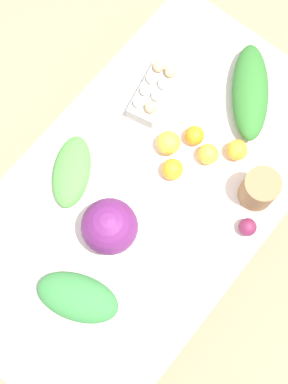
{
  "coord_description": "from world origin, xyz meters",
  "views": [
    {
      "loc": [
        -0.37,
        -0.3,
        2.42
      ],
      "look_at": [
        0.0,
        0.0,
        0.74
      ],
      "focal_mm": 50.0,
      "sensor_mm": 36.0,
      "label": 1
    }
  ],
  "objects": [
    {
      "name": "greens_bunch_kale",
      "position": [
        -0.1,
        0.23,
        0.75
      ],
      "size": [
        0.28,
        0.24,
        0.06
      ],
      "primitive_type": "ellipsoid",
      "rotation": [
        0.0,
        0.0,
        0.56
      ],
      "color": "#4C933D",
      "rests_on": "dining_table"
    },
    {
      "name": "ground_plane",
      "position": [
        0.0,
        0.0,
        0.0
      ],
      "size": [
        8.0,
        8.0,
        0.0
      ],
      "primitive_type": "plane",
      "color": "#937A5B"
    },
    {
      "name": "orange_0",
      "position": [
        0.18,
        0.04,
        0.76
      ],
      "size": [
        0.08,
        0.08,
        0.08
      ],
      "primitive_type": "sphere",
      "color": "#F9A833",
      "rests_on": "dining_table"
    },
    {
      "name": "paper_bag",
      "position": [
        0.23,
        -0.29,
        0.78
      ],
      "size": [
        0.12,
        0.12,
        0.13
      ],
      "primitive_type": "cylinder",
      "color": "olive",
      "rests_on": "dining_table"
    },
    {
      "name": "egg_carton",
      "position": [
        0.3,
        0.2,
        0.76
      ],
      "size": [
        0.25,
        0.14,
        0.09
      ],
      "rotation": [
        0.0,
        0.0,
        0.21
      ],
      "color": "#A8A8A3",
      "rests_on": "dining_table"
    },
    {
      "name": "orange_2",
      "position": [
        0.23,
        -0.08,
        0.75
      ],
      "size": [
        0.07,
        0.07,
        0.07
      ],
      "primitive_type": "sphere",
      "color": "#F9A833",
      "rests_on": "dining_table"
    },
    {
      "name": "orange_4",
      "position": [
        0.3,
        -0.15,
        0.75
      ],
      "size": [
        0.07,
        0.07,
        0.07
      ],
      "primitive_type": "sphere",
      "color": "orange",
      "rests_on": "dining_table"
    },
    {
      "name": "orange_1",
      "position": [
        0.26,
        -0.01,
        0.75
      ],
      "size": [
        0.07,
        0.07,
        0.07
      ],
      "primitive_type": "sphere",
      "color": "orange",
      "rests_on": "dining_table"
    },
    {
      "name": "greens_bunch_beet_tops",
      "position": [
        -0.39,
        -0.06,
        0.76
      ],
      "size": [
        0.23,
        0.3,
        0.08
      ],
      "primitive_type": "ellipsoid",
      "rotation": [
        0.0,
        0.0,
        5.08
      ],
      "color": "#337538",
      "rests_on": "dining_table"
    },
    {
      "name": "beet_root",
      "position": [
        0.12,
        -0.33,
        0.75
      ],
      "size": [
        0.06,
        0.06,
        0.06
      ],
      "primitive_type": "sphere",
      "color": "maroon",
      "rests_on": "dining_table"
    },
    {
      "name": "greens_bunch_dandelion",
      "position": [
        0.5,
        -0.06,
        0.76
      ],
      "size": [
        0.36,
        0.31,
        0.09
      ],
      "primitive_type": "ellipsoid",
      "rotation": [
        0.0,
        0.0,
        3.76
      ],
      "color": "#2D6B28",
      "rests_on": "dining_table"
    },
    {
      "name": "orange_3",
      "position": [
        0.12,
        -0.03,
        0.75
      ],
      "size": [
        0.07,
        0.07,
        0.07
      ],
      "primitive_type": "sphere",
      "color": "orange",
      "rests_on": "dining_table"
    },
    {
      "name": "cabbage_purple",
      "position": [
        -0.17,
        -0.0,
        0.81
      ],
      "size": [
        0.18,
        0.18,
        0.18
      ],
      "primitive_type": "sphere",
      "color": "#601E5B",
      "rests_on": "dining_table"
    },
    {
      "name": "dining_table",
      "position": [
        0.0,
        0.0,
        0.62
      ],
      "size": [
        1.44,
        0.81,
        0.72
      ],
      "color": "silver",
      "rests_on": "ground_plane"
    }
  ]
}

